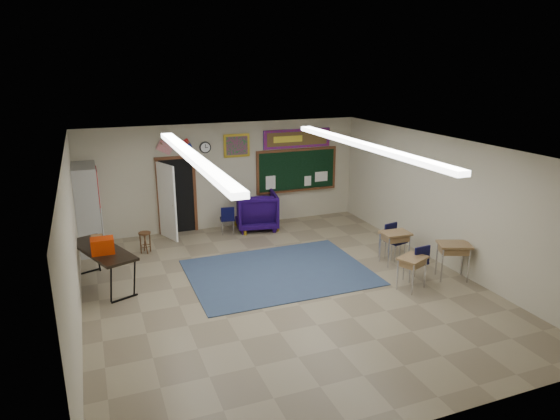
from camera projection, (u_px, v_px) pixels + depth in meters
name	position (u px, v px, depth m)	size (l,w,h in m)	color
floor	(284.00, 288.00, 10.57)	(9.00, 9.00, 0.00)	gray
back_wall	(225.00, 176.00, 14.16)	(8.00, 0.04, 3.00)	#BBB198
front_wall	(419.00, 325.00, 6.12)	(8.00, 0.04, 3.00)	#BBB198
left_wall	(72.00, 246.00, 8.75)	(0.04, 9.00, 3.00)	#BBB198
right_wall	(444.00, 202.00, 11.53)	(0.04, 9.00, 3.00)	#BBB198
ceiling	(284.00, 148.00, 9.71)	(8.00, 9.00, 0.04)	silver
area_rug	(279.00, 272.00, 11.35)	(4.00, 3.00, 0.02)	#2D3955
fluorescent_strips	(284.00, 151.00, 9.73)	(3.86, 6.00, 0.10)	white
doorway	(174.00, 197.00, 13.63)	(1.10, 0.89, 2.16)	black
chalkboard	(297.00, 171.00, 14.90)	(2.55, 0.14, 1.30)	#5B301A
bulletin_board	(297.00, 138.00, 14.62)	(2.10, 0.05, 0.55)	red
framed_art_print	(237.00, 146.00, 14.01)	(0.75, 0.05, 0.65)	#B09122
wall_clock	(205.00, 147.00, 13.70)	(0.32, 0.05, 0.32)	black
wall_flags	(174.00, 145.00, 13.34)	(1.16, 0.06, 0.70)	red
storage_cabinet	(88.00, 209.00, 12.40)	(0.59, 1.25, 2.20)	#A2A29E
wingback_armchair	(256.00, 211.00, 14.24)	(1.13, 1.17, 1.06)	#15053A
student_chair_reading	(227.00, 220.00, 13.85)	(0.40, 0.40, 0.80)	black
student_chair_desk_a	(415.00, 263.00, 10.78)	(0.44, 0.44, 0.87)	black
student_chair_desk_b	(396.00, 242.00, 12.03)	(0.43, 0.43, 0.86)	black
student_desk_front_left	(395.00, 246.00, 11.75)	(0.67, 0.52, 0.78)	olive
student_desk_front_right	(390.00, 242.00, 12.18)	(0.69, 0.63, 0.67)	olive
student_desk_back_left	(412.00, 271.00, 10.43)	(0.73, 0.65, 0.72)	olive
student_desk_back_right	(453.00, 259.00, 10.92)	(0.83, 0.74, 0.82)	olive
folding_table	(103.00, 266.00, 10.56)	(1.38, 2.14, 1.16)	black
wooden_stool	(145.00, 242.00, 12.47)	(0.30, 0.30, 0.53)	#502E18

